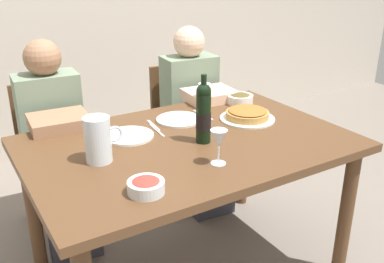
# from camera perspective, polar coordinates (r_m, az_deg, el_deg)

# --- Properties ---
(dining_table) EXTENTS (1.50, 1.00, 0.76)m
(dining_table) POSITION_cam_1_polar(r_m,az_deg,el_deg) (2.10, -0.43, -3.51)
(dining_table) COLOR brown
(dining_table) RESTS_ON ground
(wine_bottle) EXTENTS (0.07, 0.07, 0.32)m
(wine_bottle) POSITION_cam_1_polar(r_m,az_deg,el_deg) (1.99, 1.51, 2.38)
(wine_bottle) COLOR black
(wine_bottle) RESTS_ON dining_table
(water_pitcher) EXTENTS (0.17, 0.11, 0.20)m
(water_pitcher) POSITION_cam_1_polar(r_m,az_deg,el_deg) (1.86, -12.12, -1.37)
(water_pitcher) COLOR silver
(water_pitcher) RESTS_ON dining_table
(baked_tart) EXTENTS (0.29, 0.29, 0.06)m
(baked_tart) POSITION_cam_1_polar(r_m,az_deg,el_deg) (2.33, 7.24, 2.20)
(baked_tart) COLOR white
(baked_tart) RESTS_ON dining_table
(salad_bowl) EXTENTS (0.14, 0.14, 0.06)m
(salad_bowl) POSITION_cam_1_polar(r_m,az_deg,el_deg) (1.62, -6.02, -7.05)
(salad_bowl) COLOR silver
(salad_bowl) RESTS_ON dining_table
(olive_bowl) EXTENTS (0.15, 0.15, 0.06)m
(olive_bowl) POSITION_cam_1_polar(r_m,az_deg,el_deg) (2.58, 6.26, 4.34)
(olive_bowl) COLOR white
(olive_bowl) RESTS_ON dining_table
(wine_glass_left_diner) EXTENTS (0.07, 0.07, 0.14)m
(wine_glass_left_diner) POSITION_cam_1_polar(r_m,az_deg,el_deg) (2.48, 1.62, 5.36)
(wine_glass_left_diner) COLOR silver
(wine_glass_left_diner) RESTS_ON dining_table
(wine_glass_right_diner) EXTENTS (0.07, 0.07, 0.15)m
(wine_glass_right_diner) POSITION_cam_1_polar(r_m,az_deg,el_deg) (1.79, 3.51, -1.09)
(wine_glass_right_diner) COLOR silver
(wine_glass_right_diner) RESTS_ON dining_table
(dinner_plate_left_setting) EXTENTS (0.24, 0.24, 0.01)m
(dinner_plate_left_setting) POSITION_cam_1_polar(r_m,az_deg,el_deg) (2.12, -8.21, -0.56)
(dinner_plate_left_setting) COLOR white
(dinner_plate_left_setting) RESTS_ON dining_table
(dinner_plate_right_setting) EXTENTS (0.24, 0.24, 0.01)m
(dinner_plate_right_setting) POSITION_cam_1_polar(r_m,az_deg,el_deg) (2.30, -1.72, 1.58)
(dinner_plate_right_setting) COLOR silver
(dinner_plate_right_setting) RESTS_ON dining_table
(fork_left_setting) EXTENTS (0.03, 0.16, 0.00)m
(fork_left_setting) POSITION_cam_1_polar(r_m,az_deg,el_deg) (2.07, -12.01, -1.48)
(fork_left_setting) COLOR silver
(fork_left_setting) RESTS_ON dining_table
(knife_left_setting) EXTENTS (0.02, 0.18, 0.00)m
(knife_left_setting) POSITION_cam_1_polar(r_m,az_deg,el_deg) (2.18, -4.60, 0.14)
(knife_left_setting) COLOR silver
(knife_left_setting) RESTS_ON dining_table
(knife_right_setting) EXTENTS (0.02, 0.18, 0.00)m
(knife_right_setting) POSITION_cam_1_polar(r_m,az_deg,el_deg) (2.38, 1.42, 2.16)
(knife_right_setting) COLOR silver
(knife_right_setting) RESTS_ON dining_table
(spoon_right_setting) EXTENTS (0.03, 0.16, 0.00)m
(spoon_right_setting) POSITION_cam_1_polar(r_m,az_deg,el_deg) (2.24, -5.05, 0.78)
(spoon_right_setting) COLOR silver
(spoon_right_setting) RESTS_ON dining_table
(chair_left) EXTENTS (0.43, 0.43, 0.87)m
(chair_left) POSITION_cam_1_polar(r_m,az_deg,el_deg) (2.78, -17.98, -1.79)
(chair_left) COLOR brown
(chair_left) RESTS_ON ground
(diner_left) EXTENTS (0.36, 0.52, 1.16)m
(diner_left) POSITION_cam_1_polar(r_m,az_deg,el_deg) (2.52, -17.25, -1.25)
(diner_left) COLOR gray
(diner_left) RESTS_ON ground
(chair_right) EXTENTS (0.43, 0.43, 0.87)m
(chair_right) POSITION_cam_1_polar(r_m,az_deg,el_deg) (3.06, -1.42, 1.53)
(chair_right) COLOR brown
(chair_right) RESTS_ON ground
(diner_right) EXTENTS (0.36, 0.52, 1.16)m
(diner_right) POSITION_cam_1_polar(r_m,az_deg,el_deg) (2.82, 0.67, 2.30)
(diner_right) COLOR gray
(diner_right) RESTS_ON ground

